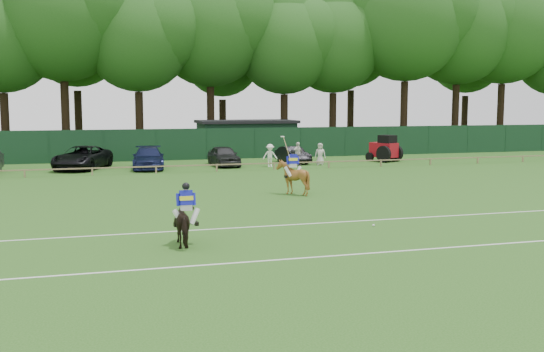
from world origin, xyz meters
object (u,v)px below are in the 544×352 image
object	(u,v)px
horse_chestnut	(293,177)
spectator_mid	(298,154)
polo_ball	(374,225)
horse_dark	(186,223)
hatch_grey	(224,156)
estate_black	(293,155)
spectator_right	(320,154)
utility_shed	(246,138)
tractor	(385,149)
sedan_navy	(148,158)
suv_black	(82,158)
spectator_left	(270,155)

from	to	relation	value
horse_chestnut	spectator_mid	xyz separation A→B (m)	(4.94, 14.04, -0.02)
horse_chestnut	polo_ball	bearing A→B (deg)	96.70
horse_dark	hatch_grey	distance (m)	25.57
estate_black	polo_ball	bearing A→B (deg)	-110.17
spectator_right	hatch_grey	bearing A→B (deg)	-173.03
hatch_grey	utility_shed	bearing A→B (deg)	63.64
spectator_right	tractor	size ratio (longest dim) A/B	0.56
horse_dark	sedan_navy	bearing A→B (deg)	-93.29
spectator_mid	estate_black	bearing A→B (deg)	55.83
hatch_grey	spectator_mid	bearing A→B (deg)	-11.75
horse_dark	spectator_right	distance (m)	26.96
sedan_navy	spectator_right	world-z (taller)	spectator_right
spectator_mid	tractor	bearing A→B (deg)	-23.15
spectator_mid	spectator_right	size ratio (longest dim) A/B	1.05
horse_dark	estate_black	size ratio (longest dim) A/B	0.45
hatch_grey	estate_black	bearing A→B (deg)	4.08
utility_shed	horse_chestnut	bearing A→B (deg)	-98.23
spectator_mid	suv_black	bearing A→B (deg)	145.15
spectator_mid	polo_ball	bearing A→B (deg)	-130.78
suv_black	tractor	distance (m)	22.60
horse_chestnut	spectator_mid	distance (m)	14.88
suv_black	hatch_grey	bearing A→B (deg)	18.31
polo_ball	tractor	size ratio (longest dim) A/B	0.03
horse_chestnut	spectator_right	size ratio (longest dim) A/B	1.07
sedan_navy	estate_black	size ratio (longest dim) A/B	1.35
spectator_left	spectator_right	xyz separation A→B (m)	(3.85, 0.10, -0.00)
utility_shed	estate_black	bearing A→B (deg)	-78.13
hatch_grey	estate_black	size ratio (longest dim) A/B	1.13
spectator_right	polo_ball	size ratio (longest dim) A/B	18.01
suv_black	estate_black	xyz separation A→B (m)	(15.28, 0.05, -0.17)
estate_black	spectator_mid	xyz separation A→B (m)	(-0.13, -1.50, 0.22)
horse_dark	suv_black	xyz separation A→B (m)	(-3.40, 25.33, 0.07)
sedan_navy	hatch_grey	size ratio (longest dim) A/B	1.19
spectator_left	tractor	bearing A→B (deg)	14.11
estate_black	hatch_grey	bearing A→B (deg)	177.40
tractor	spectator_right	bearing A→B (deg)	168.09
horse_chestnut	estate_black	bearing A→B (deg)	-103.71
horse_chestnut	tractor	xyz separation A→B (m)	(12.37, 14.85, 0.11)
spectator_mid	spectator_right	xyz separation A→B (m)	(1.59, -0.45, -0.04)
suv_black	spectator_left	size ratio (longest dim) A/B	3.53
sedan_navy	utility_shed	bearing A→B (deg)	49.85
suv_black	hatch_grey	distance (m)	9.84
horse_chestnut	sedan_navy	world-z (taller)	horse_chestnut
suv_black	sedan_navy	world-z (taller)	suv_black
tractor	spectator_mid	bearing A→B (deg)	162.12
horse_chestnut	estate_black	world-z (taller)	horse_chestnut
hatch_grey	polo_ball	size ratio (longest dim) A/B	47.85
estate_black	spectator_mid	size ratio (longest dim) A/B	2.24
utility_shed	horse_dark	bearing A→B (deg)	-107.04
sedan_navy	estate_black	bearing A→B (deg)	11.11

